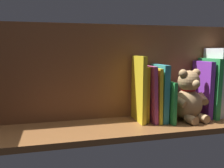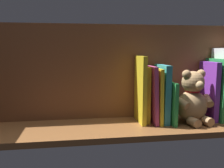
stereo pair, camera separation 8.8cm
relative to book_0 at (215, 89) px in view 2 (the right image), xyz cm
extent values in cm
cube|color=brown|center=(43.41, 2.41, -13.61)|extent=(117.98, 26.09, 2.20)
cube|color=brown|center=(43.41, -8.39, 6.92)|extent=(117.98, 1.50, 38.87)
cube|color=green|center=(0.00, 0.00, 0.00)|extent=(2.22, 14.48, 25.04)
cube|color=purple|center=(2.65, -0.64, -0.62)|extent=(2.08, 13.20, 23.79)
ellipsoid|color=tan|center=(11.26, 2.72, -6.15)|extent=(13.68, 12.63, 12.73)
sphere|color=tan|center=(11.26, 2.72, 3.50)|extent=(8.75, 8.75, 8.75)
sphere|color=tan|center=(8.02, 2.19, 6.78)|extent=(3.38, 3.38, 3.38)
sphere|color=tan|center=(14.50, 3.25, 6.78)|extent=(3.38, 3.38, 3.38)
sphere|color=tan|center=(10.66, 6.39, 2.84)|extent=(3.38, 3.38, 3.38)
cylinder|color=tan|center=(5.04, 3.32, -3.92)|extent=(4.09, 6.70, 4.71)
cylinder|color=tan|center=(16.97, 5.27, -3.92)|extent=(5.66, 6.91, 4.71)
cylinder|color=tan|center=(7.56, 7.60, -10.82)|extent=(4.11, 5.26, 3.38)
cylinder|color=tan|center=(13.22, 8.52, -10.82)|extent=(4.11, 5.26, 3.38)
torus|color=red|center=(11.26, 2.72, 0.02)|extent=(6.67, 6.67, 0.99)
cube|color=green|center=(20.36, 0.78, -4.34)|extent=(1.37, 16.03, 16.35)
cube|color=teal|center=(22.84, -0.29, -1.14)|extent=(2.49, 13.89, 22.76)
cube|color=yellow|center=(25.28, -0.11, -1.75)|extent=(1.60, 14.27, 21.54)
cube|color=#B23F72|center=(27.26, -0.27, -1.34)|extent=(2.32, 13.94, 22.38)
cube|color=yellow|center=(29.40, -1.76, -1.57)|extent=(1.61, 10.96, 21.87)
cube|color=yellow|center=(31.64, -0.66, 0.58)|extent=(1.65, 13.15, 26.19)
camera|label=1|loc=(64.64, 87.19, 16.04)|focal=37.99mm
camera|label=2|loc=(55.99, 88.90, 16.04)|focal=37.99mm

